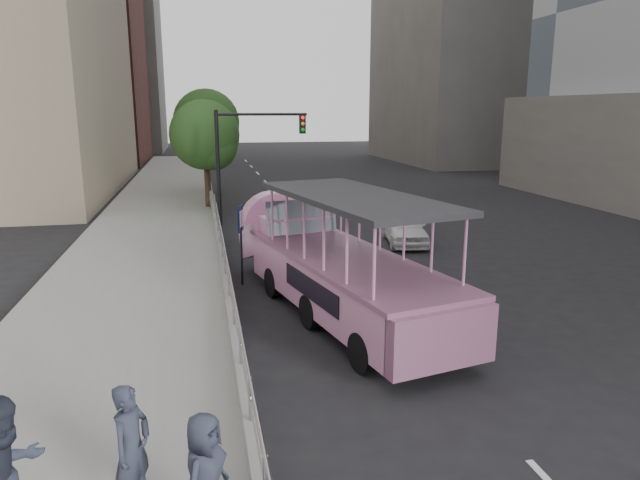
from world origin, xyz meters
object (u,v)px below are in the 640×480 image
at_px(pedestrian_mid, 10,477).
at_px(duck_boat, 330,265).
at_px(car, 405,228).
at_px(street_tree_near, 207,138).
at_px(pedestrian_near, 132,448).
at_px(street_tree_far, 208,125).
at_px(traffic_signal, 244,148).
at_px(pedestrian_far, 205,475).
at_px(parking_sign, 241,234).

bearing_deg(pedestrian_mid, duck_boat, -5.08).
bearing_deg(duck_boat, car, 56.01).
distance_m(car, street_tree_near, 11.90).
distance_m(pedestrian_near, street_tree_far, 29.31).
height_order(street_tree_near, street_tree_far, street_tree_far).
relative_size(duck_boat, street_tree_near, 1.76).
bearing_deg(traffic_signal, pedestrian_far, -95.91).
relative_size(car, street_tree_near, 0.64).
bearing_deg(pedestrian_far, duck_boat, 5.75).
bearing_deg(duck_boat, pedestrian_mid, -124.06).
bearing_deg(parking_sign, pedestrian_far, -96.43).
distance_m(pedestrian_near, pedestrian_mid, 1.33).
xyz_separation_m(pedestrian_far, traffic_signal, (2.10, 20.28, 2.43)).
xyz_separation_m(duck_boat, pedestrian_mid, (-5.46, -8.08, 0.06)).
xyz_separation_m(car, pedestrian_mid, (-10.06, -14.89, 0.64)).
bearing_deg(duck_boat, traffic_signal, 95.98).
xyz_separation_m(pedestrian_near, traffic_signal, (2.98, 19.66, 2.36)).
xyz_separation_m(pedestrian_near, pedestrian_mid, (-1.22, -0.51, 0.13)).
xyz_separation_m(duck_boat, pedestrian_near, (-4.24, -7.57, -0.07)).
bearing_deg(traffic_signal, street_tree_far, 98.43).
relative_size(duck_boat, traffic_signal, 1.93).
height_order(car, street_tree_far, street_tree_far).
bearing_deg(duck_boat, street_tree_near, 100.45).
bearing_deg(traffic_signal, duck_boat, -84.02).
xyz_separation_m(pedestrian_near, parking_sign, (2.09, 10.16, 0.43)).
relative_size(car, traffic_signal, 0.71).
xyz_separation_m(car, pedestrian_far, (-7.96, -15.00, 0.44)).
bearing_deg(street_tree_far, pedestrian_near, -93.11).
relative_size(pedestrian_near, parking_sign, 0.68).
bearing_deg(pedestrian_near, street_tree_near, 27.08).
bearing_deg(pedestrian_far, pedestrian_mid, 115.21).
distance_m(pedestrian_near, street_tree_near, 23.29).
distance_m(pedestrian_near, parking_sign, 10.39).
xyz_separation_m(car, parking_sign, (-6.74, -4.22, 0.94)).
height_order(pedestrian_mid, parking_sign, parking_sign).
relative_size(pedestrian_mid, parking_sign, 0.79).
bearing_deg(pedestrian_mid, pedestrian_far, -63.90).
bearing_deg(pedestrian_mid, pedestrian_near, -38.41).
distance_m(duck_boat, street_tree_near, 15.99).
relative_size(pedestrian_far, street_tree_far, 0.24).
height_order(pedestrian_far, street_tree_far, street_tree_far).
bearing_deg(pedestrian_far, parking_sign, 21.66).
relative_size(car, pedestrian_near, 2.20).
relative_size(pedestrian_near, traffic_signal, 0.32).
bearing_deg(pedestrian_near, car, -1.06).
height_order(car, parking_sign, parking_sign).
bearing_deg(parking_sign, street_tree_far, 91.55).
distance_m(parking_sign, traffic_signal, 9.73).
height_order(duck_boat, pedestrian_near, duck_boat).
bearing_deg(street_tree_near, car, -49.43).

